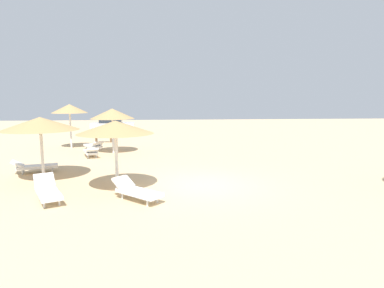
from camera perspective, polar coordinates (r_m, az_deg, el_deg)
ground_plane at (r=12.50m, az=1.28°, el=-7.38°), size 80.00×80.00×0.00m
parasol_0 at (r=11.69m, az=-13.53°, el=2.90°), size 2.74×2.74×2.56m
parasol_1 at (r=14.33m, az=-25.53°, el=3.29°), size 3.05×3.05×2.61m
parasol_2 at (r=20.19m, az=-14.07°, el=5.22°), size 2.69×2.69×2.75m
parasol_4 at (r=23.11m, az=-21.06°, el=5.90°), size 2.37×2.37×2.99m
lounger_0 at (r=11.61m, az=-24.42°, el=-7.67°), size 1.42×1.96×0.76m
lounger_1 at (r=16.13m, az=-26.41°, el=-3.57°), size 2.01×1.16×0.64m
lounger_2 at (r=19.32m, az=-17.65°, el=-1.32°), size 1.25×2.01×0.64m
lounger_4 at (r=21.76m, az=-17.20°, el=-0.28°), size 1.59×1.93×0.69m
lounger_5 at (r=10.80m, az=-9.90°, el=-8.25°), size 1.82×1.77×0.68m
bench_0 at (r=25.64m, az=-15.54°, el=1.07°), size 1.52×0.48×0.49m
parked_car at (r=31.06m, az=-14.01°, el=3.17°), size 4.08×2.14×1.72m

